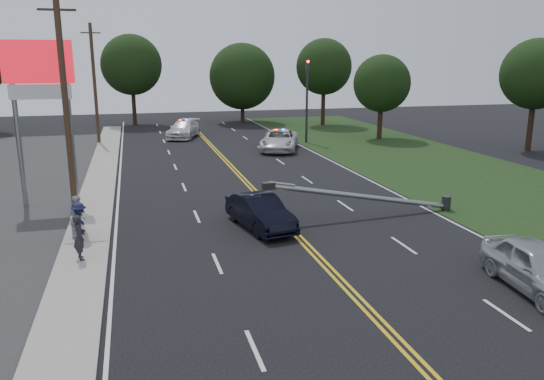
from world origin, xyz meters
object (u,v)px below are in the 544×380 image
object	(u,v)px
waiting_sedan	(539,267)
bystander_c	(80,222)
traffic_signal	(307,94)
crashed_sedan	(260,212)
bystander_b	(78,216)
bystander_a	(79,237)
fallen_streetlight	(372,197)
utility_pole_far	(95,84)
bystander_d	(77,214)
utility_pole_mid	(66,106)
emergency_a	(280,140)
pylon_sign	(40,83)
emergency_b	(184,129)

from	to	relation	value
waiting_sedan	bystander_c	size ratio (longest dim) A/B	2.92
traffic_signal	crashed_sedan	bearing A→B (deg)	-113.08
traffic_signal	bystander_b	bearing A→B (deg)	-127.84
traffic_signal	bystander_a	bearing A→B (deg)	-124.21
fallen_streetlight	bystander_a	world-z (taller)	fallen_streetlight
bystander_b	fallen_streetlight	bearing A→B (deg)	-76.33
bystander_a	crashed_sedan	bearing A→B (deg)	-91.15
bystander_a	utility_pole_far	bearing A→B (deg)	-16.69
bystander_a	bystander_d	distance (m)	3.20
waiting_sedan	utility_pole_mid	bearing A→B (deg)	145.36
emergency_a	bystander_c	size ratio (longest dim) A/B	3.73
traffic_signal	bystander_c	xyz separation A→B (m)	(-16.87, -22.54, -3.31)
pylon_sign	bystander_b	xyz separation A→B (m)	(1.82, -5.87, -5.03)
utility_pole_far	emergency_b	size ratio (longest dim) A/B	1.83
bystander_a	emergency_b	bearing A→B (deg)	-30.64
bystander_c	utility_pole_mid	bearing A→B (deg)	11.61
emergency_a	bystander_c	world-z (taller)	bystander_c
emergency_a	bystander_c	distance (m)	23.58
pylon_sign	utility_pole_far	size ratio (longest dim) A/B	0.80
crashed_sedan	emergency_a	xyz separation A→B (m)	(6.21, 19.15, 0.08)
emergency_a	emergency_b	xyz separation A→B (m)	(-6.75, 8.84, -0.01)
bystander_b	utility_pole_far	bearing A→B (deg)	15.41
crashed_sedan	bystander_a	size ratio (longest dim) A/B	2.66
emergency_a	bystander_a	bearing A→B (deg)	-101.02
pylon_sign	bystander_d	bearing A→B (deg)	-72.22
pylon_sign	utility_pole_mid	bearing A→B (deg)	-56.98
fallen_streetlight	bystander_a	bearing A→B (deg)	-168.33
waiting_sedan	bystander_b	xyz separation A→B (m)	(-14.42, 8.95, 0.19)
utility_pole_far	emergency_b	bearing A→B (deg)	12.14
utility_pole_mid	emergency_a	distance (m)	20.90
fallen_streetlight	waiting_sedan	distance (m)	8.96
utility_pole_far	bystander_b	distance (m)	26.20
utility_pole_mid	crashed_sedan	world-z (taller)	utility_pole_mid
traffic_signal	crashed_sedan	xyz separation A→B (m)	(-9.54, -22.39, -3.48)
bystander_b	bystander_c	distance (m)	0.69
emergency_a	bystander_b	size ratio (longest dim) A/B	3.44
bystander_d	emergency_a	bearing A→B (deg)	-8.37
pylon_sign	emergency_b	xyz separation A→B (m)	(8.72, 21.60, -5.20)
emergency_b	fallen_streetlight	bearing A→B (deg)	-57.51
utility_pole_mid	bystander_a	xyz separation A→B (m)	(0.78, -6.60, -4.14)
utility_pole_far	waiting_sedan	bearing A→B (deg)	-66.78
traffic_signal	utility_pole_mid	world-z (taller)	utility_pole_mid
bystander_a	fallen_streetlight	bearing A→B (deg)	-96.57
bystander_b	emergency_b	bearing A→B (deg)	0.16
traffic_signal	bystander_a	size ratio (longest dim) A/B	4.26
waiting_sedan	bystander_d	size ratio (longest dim) A/B	2.89
bystander_d	fallen_streetlight	bearing A→B (deg)	-63.86
utility_pole_mid	emergency_b	bearing A→B (deg)	72.55
traffic_signal	emergency_b	distance (m)	12.03
traffic_signal	utility_pole_far	xyz separation A→B (m)	(-17.50, 4.00, 0.88)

